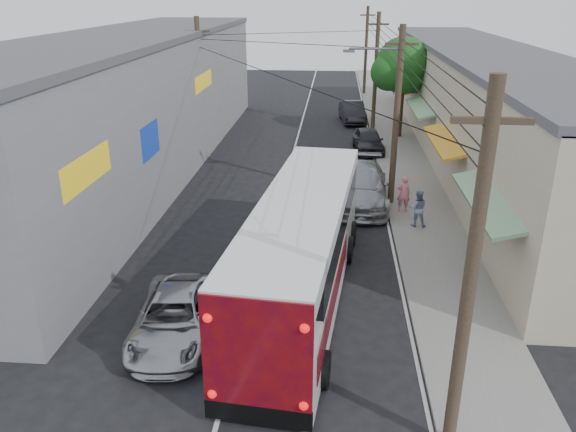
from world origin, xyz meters
name	(u,v)px	position (x,y,z in m)	size (l,w,h in m)	color
ground	(231,374)	(0.00, 0.00, 0.00)	(120.00, 120.00, 0.00)	black
sidewalk	(403,162)	(6.50, 20.00, 0.06)	(3.00, 80.00, 0.12)	slate
building_right	(480,103)	(10.99, 22.00, 3.15)	(7.09, 40.00, 6.25)	#C2B79A
building_left	(133,102)	(-8.50, 18.00, 3.65)	(7.20, 36.00, 7.25)	gray
utility_poles	(347,89)	(3.13, 20.33, 4.13)	(11.80, 45.28, 8.00)	#473828
street_tree	(404,67)	(6.87, 26.02, 4.67)	(4.40, 4.00, 6.60)	#3F2B19
coach_bus	(303,247)	(1.61, 4.10, 1.79)	(3.75, 12.21, 3.47)	silver
jeepney	(175,317)	(-1.88, 1.55, 0.65)	(2.16, 4.68, 1.30)	#A9A9B0
parked_suv	(361,186)	(3.80, 13.00, 0.87)	(2.44, 6.01, 1.74)	#999AA1
parked_car_mid	(368,140)	(4.60, 22.26, 0.71)	(1.67, 4.16, 1.42)	#252429
parked_car_far	(352,112)	(3.80, 30.68, 0.76)	(1.61, 4.62, 1.52)	black
pedestrian_near	(404,194)	(5.63, 11.87, 0.94)	(0.60, 0.39, 1.64)	pink
pedestrian_far	(418,208)	(6.04, 10.20, 0.91)	(0.77, 0.60, 1.58)	#8090BA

